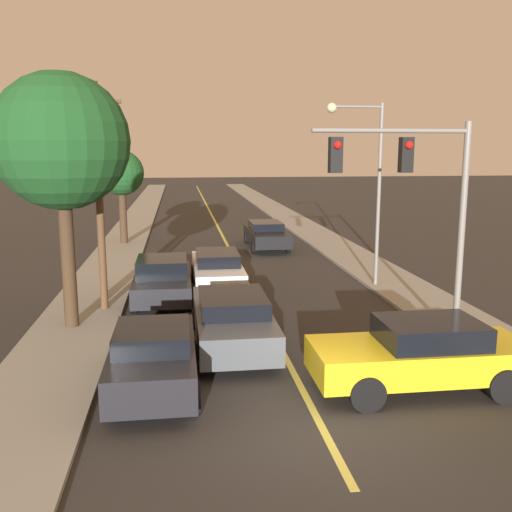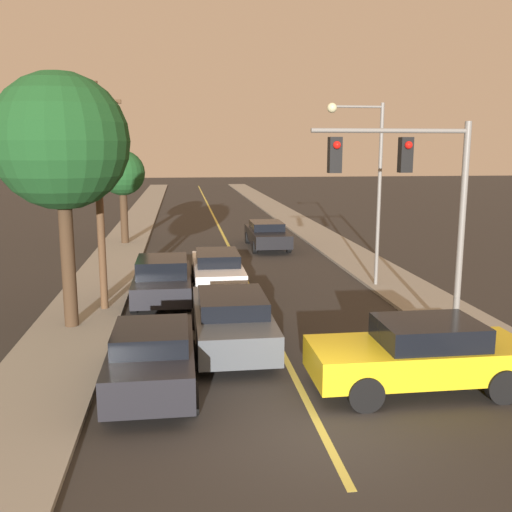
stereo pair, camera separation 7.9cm
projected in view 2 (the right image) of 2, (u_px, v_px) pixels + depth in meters
name	position (u px, v px, depth m)	size (l,w,h in m)	color
ground_plane	(321.00, 431.00, 10.78)	(200.00, 200.00, 0.00)	#2D2B28
road_surface	(213.00, 215.00, 45.86)	(8.99, 80.00, 0.01)	#2D2B28
sidewalk_left	(141.00, 216.00, 45.12)	(2.50, 80.00, 0.12)	gray
sidewalk_right	(284.00, 214.00, 46.59)	(2.50, 80.00, 0.12)	gray
car_near_lane_front	(232.00, 318.00, 15.26)	(2.07, 5.13, 1.49)	#474C51
car_near_lane_second	(217.00, 270.00, 21.17)	(1.87, 4.98, 1.55)	white
car_outer_lane_front	(152.00, 356.00, 12.46)	(1.93, 4.19, 1.50)	black
car_outer_lane_second	(163.00, 279.00, 19.87)	(2.05, 4.59, 1.56)	black
car_far_oncoming	(267.00, 234.00, 30.75)	(2.00, 5.19, 1.39)	black
car_crossing_right	(421.00, 354.00, 12.47)	(4.79, 2.00, 1.58)	gold
traffic_signal_mast	(415.00, 187.00, 14.85)	(4.25, 0.42, 5.84)	slate
streetlamp_right	(366.00, 169.00, 21.12)	(2.14, 0.36, 6.79)	slate
utility_pole_left	(99.00, 194.00, 17.99)	(1.60, 0.24, 7.17)	#513823
tree_left_near	(61.00, 143.00, 15.86)	(3.82, 3.82, 7.25)	#3D2B1C
tree_left_far	(122.00, 174.00, 31.08)	(2.45, 2.45, 5.09)	#3D2B1C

